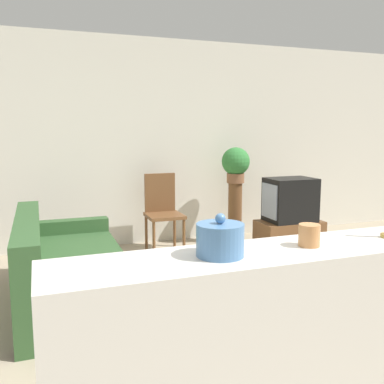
% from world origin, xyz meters
% --- Properties ---
extents(wall_back, '(9.00, 0.06, 2.70)m').
position_xyz_m(wall_back, '(0.00, 3.43, 1.35)').
color(wall_back, silver).
rests_on(wall_back, ground_plane).
extents(couch, '(0.91, 1.86, 0.78)m').
position_xyz_m(couch, '(-0.89, 1.68, 0.27)').
color(couch, '#33562D').
rests_on(couch, ground_plane).
extents(tv_stand, '(0.79, 0.44, 0.41)m').
position_xyz_m(tv_stand, '(1.81, 2.31, 0.20)').
color(tv_stand, brown).
rests_on(tv_stand, ground_plane).
extents(television, '(0.59, 0.42, 0.53)m').
position_xyz_m(television, '(1.80, 2.31, 0.67)').
color(television, black).
rests_on(television, tv_stand).
extents(wooden_chair, '(0.44, 0.44, 0.97)m').
position_xyz_m(wooden_chair, '(0.37, 2.97, 0.54)').
color(wooden_chair, brown).
rests_on(wooden_chair, ground_plane).
extents(plant_stand, '(0.18, 0.18, 0.82)m').
position_xyz_m(plant_stand, '(1.39, 2.97, 0.41)').
color(plant_stand, brown).
rests_on(plant_stand, ground_plane).
extents(potted_plant, '(0.37, 0.37, 0.47)m').
position_xyz_m(potted_plant, '(1.39, 2.97, 1.08)').
color(potted_plant, '#8E5B3D').
rests_on(potted_plant, plant_stand).
extents(foreground_counter, '(2.26, 0.44, 0.96)m').
position_xyz_m(foreground_counter, '(0.00, -0.40, 0.48)').
color(foreground_counter, silver).
rests_on(foreground_counter, ground_plane).
extents(decorative_bowl, '(0.22, 0.22, 0.20)m').
position_xyz_m(decorative_bowl, '(-0.32, -0.40, 1.03)').
color(decorative_bowl, '#4C7AAD').
rests_on(decorative_bowl, foreground_counter).
extents(candle_jar, '(0.11, 0.11, 0.11)m').
position_xyz_m(candle_jar, '(0.16, -0.40, 1.01)').
color(candle_jar, '#C6844C').
rests_on(candle_jar, foreground_counter).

